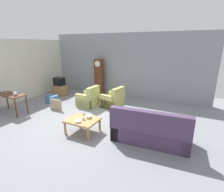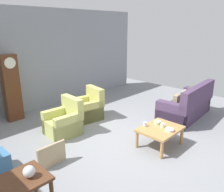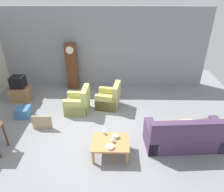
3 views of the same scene
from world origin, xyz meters
TOP-DOWN VIEW (x-y plane):
  - ground_plane at (0.00, 0.00)m, footprint 10.40×10.40m
  - garage_door_wall at (0.00, 3.60)m, footprint 8.40×0.16m
  - couch_floral at (2.41, -0.39)m, footprint 2.16×1.02m
  - armchair_olive_near at (-0.78, 1.33)m, footprint 0.83×0.80m
  - armchair_olive_far at (0.27, 1.67)m, footprint 0.91×0.89m
  - coffee_table_wood at (0.39, -0.75)m, footprint 0.96×0.76m
  - grandfather_clock at (-1.27, 3.14)m, footprint 0.44×0.30m
  - framed_picture_leaning at (-1.75, 0.34)m, footprint 0.60×0.05m
  - glass_dome_cloche at (-2.67, -0.72)m, footprint 0.16×0.16m
  - cup_white_porcelain at (0.45, -0.76)m, footprint 0.09×0.09m
  - cup_blue_rimmed at (0.22, -0.44)m, footprint 0.08×0.08m
  - bowl_white_stacked at (0.39, -0.98)m, footprint 0.19×0.19m
  - bowl_shallow_green at (0.52, -0.59)m, footprint 0.17×0.17m

SIDE VIEW (x-z plane):
  - ground_plane at x=0.00m, z-range 0.00..0.00m
  - framed_picture_leaning at x=-1.75m, z-range 0.00..0.46m
  - armchair_olive_near at x=-0.78m, z-range -0.15..0.77m
  - armchair_olive_far at x=0.27m, z-range -0.15..0.77m
  - couch_floral at x=2.41m, z-range -0.16..0.88m
  - coffee_table_wood at x=0.39m, z-range 0.16..0.60m
  - bowl_white_stacked at x=0.39m, z-range 0.44..0.50m
  - bowl_shallow_green at x=0.52m, z-range 0.44..0.52m
  - cup_white_porcelain at x=0.45m, z-range 0.44..0.54m
  - cup_blue_rimmed at x=0.22m, z-range 0.44..0.54m
  - glass_dome_cloche at x=-2.67m, z-range 0.79..0.95m
  - grandfather_clock at x=-1.27m, z-range 0.01..1.91m
  - garage_door_wall at x=0.00m, z-range 0.00..3.20m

